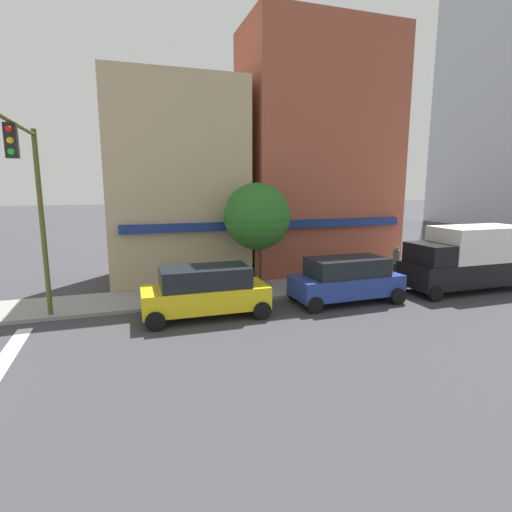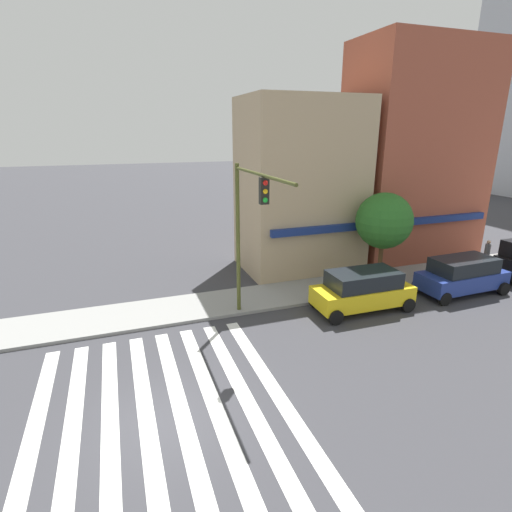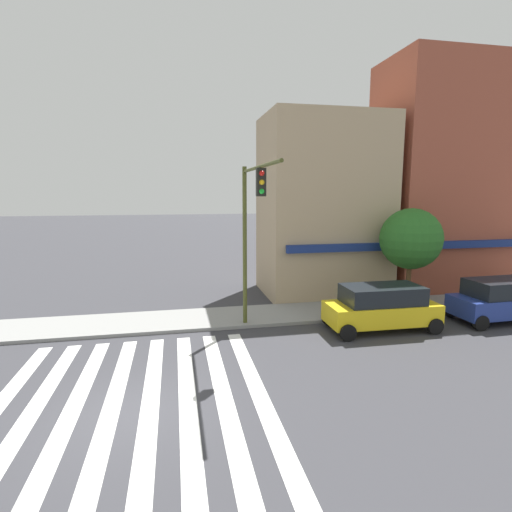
{
  "view_description": "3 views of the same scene",
  "coord_description": "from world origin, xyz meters",
  "px_view_note": "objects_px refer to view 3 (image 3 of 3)",
  "views": [
    {
      "loc": [
        7.11,
        -9.77,
        4.97
      ],
      "look_at": [
        12.32,
        6.0,
        2.0
      ],
      "focal_mm": 28.0,
      "sensor_mm": 36.0,
      "label": 1
    },
    {
      "loc": [
        -0.75,
        -10.08,
        8.21
      ],
      "look_at": [
        4.26,
        4.0,
        3.5
      ],
      "focal_mm": 28.0,
      "sensor_mm": 36.0,
      "label": 2
    },
    {
      "loc": [
        1.33,
        -10.31,
        5.82
      ],
      "look_at": [
        4.26,
        4.0,
        3.5
      ],
      "focal_mm": 28.0,
      "sensor_mm": 36.0,
      "label": 3
    }
  ],
  "objects_px": {
    "suv_yellow": "(382,307)",
    "suv_blue": "(504,299)",
    "street_tree": "(411,239)",
    "traffic_signal": "(251,220)"
  },
  "relations": [
    {
      "from": "suv_yellow",
      "to": "suv_blue",
      "type": "xyz_separation_m",
      "value": [
        6.07,
        0.0,
        0.0
      ]
    },
    {
      "from": "suv_yellow",
      "to": "street_tree",
      "type": "distance_m",
      "value": 4.81
    },
    {
      "from": "suv_yellow",
      "to": "street_tree",
      "type": "height_order",
      "value": "street_tree"
    },
    {
      "from": "street_tree",
      "to": "suv_blue",
      "type": "bearing_deg",
      "value": -42.4
    },
    {
      "from": "suv_blue",
      "to": "street_tree",
      "type": "xyz_separation_m",
      "value": [
        -3.07,
        2.8,
        2.51
      ]
    },
    {
      "from": "traffic_signal",
      "to": "suv_yellow",
      "type": "height_order",
      "value": "traffic_signal"
    },
    {
      "from": "suv_blue",
      "to": "street_tree",
      "type": "height_order",
      "value": "street_tree"
    },
    {
      "from": "suv_blue",
      "to": "suv_yellow",
      "type": "bearing_deg",
      "value": 178.36
    },
    {
      "from": "suv_yellow",
      "to": "street_tree",
      "type": "relative_size",
      "value": 0.96
    },
    {
      "from": "traffic_signal",
      "to": "suv_blue",
      "type": "xyz_separation_m",
      "value": [
        11.67,
        -0.33,
        -3.73
      ]
    }
  ]
}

